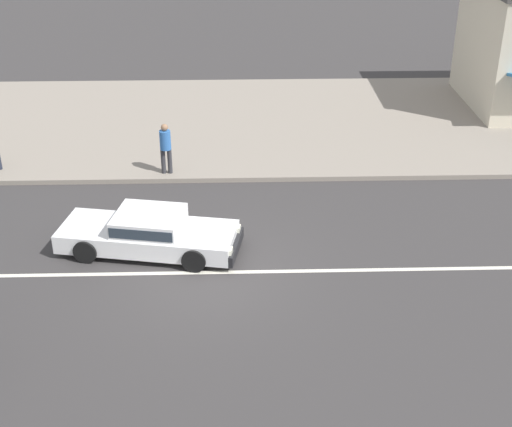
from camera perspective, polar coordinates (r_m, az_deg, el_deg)
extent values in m
plane|color=#383535|center=(17.40, -3.93, -4.74)|extent=(160.00, 160.00, 0.00)
cube|color=silver|center=(17.40, -3.93, -4.73)|extent=(50.40, 0.14, 0.01)
cube|color=gray|center=(26.44, -3.25, 7.27)|extent=(68.00, 10.00, 0.15)
cube|color=white|center=(18.27, -8.63, -1.83)|extent=(4.66, 2.40, 0.48)
cube|color=white|center=(18.04, -8.57, -0.60)|extent=(1.90, 1.73, 0.42)
cube|color=#28333D|center=(18.04, -8.57, -0.60)|extent=(1.84, 1.75, 0.27)
cube|color=black|center=(17.82, -1.61, -2.68)|extent=(0.41, 1.58, 0.28)
cube|color=white|center=(18.20, -1.40, -1.23)|extent=(0.12, 0.25, 0.14)
cube|color=white|center=(17.24, -2.05, -3.03)|extent=(0.12, 0.25, 0.14)
cylinder|color=black|center=(18.63, -3.89, -1.29)|extent=(0.63, 0.33, 0.60)
cylinder|color=black|center=(17.35, -4.97, -3.73)|extent=(0.63, 0.33, 0.60)
cylinder|color=black|center=(19.37, -11.86, -0.66)|extent=(0.63, 0.33, 0.60)
cylinder|color=black|center=(18.14, -13.46, -2.94)|extent=(0.63, 0.33, 0.60)
cylinder|color=#333338|center=(22.15, -7.43, 4.18)|extent=(0.14, 0.14, 0.79)
cylinder|color=#333338|center=(22.13, -6.91, 4.19)|extent=(0.14, 0.14, 0.79)
cylinder|color=#336BB7|center=(21.87, -7.28, 5.85)|extent=(0.34, 0.34, 0.60)
sphere|color=#997051|center=(21.72, -7.34, 6.84)|extent=(0.22, 0.22, 0.22)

